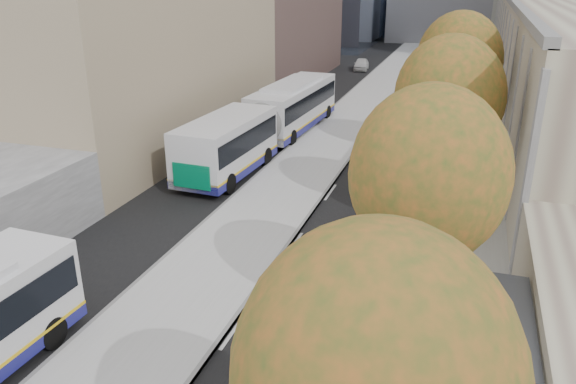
% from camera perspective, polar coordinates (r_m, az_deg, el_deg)
% --- Properties ---
extents(bus_platform, '(4.25, 150.00, 0.15)m').
position_cam_1_polar(bus_platform, '(38.52, 5.11, 6.18)').
color(bus_platform, '#A7A7A7').
rests_on(bus_platform, ground).
extents(sidewalk, '(4.75, 150.00, 0.08)m').
position_cam_1_polar(sidewalk, '(37.63, 17.08, 4.88)').
color(sidewalk, gray).
rests_on(sidewalk, ground).
extents(bus_shelter, '(1.90, 4.40, 2.53)m').
position_cam_1_polar(bus_shelter, '(14.65, 20.62, -13.28)').
color(bus_shelter, '#383A3F').
rests_on(bus_shelter, sidewalk).
extents(tree_b, '(4.00, 4.00, 6.97)m').
position_cam_1_polar(tree_b, '(8.14, 8.81, -18.32)').
color(tree_b, '#321C16').
rests_on(tree_b, sidewalk).
extents(tree_c, '(4.20, 4.20, 7.28)m').
position_cam_1_polar(tree_c, '(15.09, 14.09, 1.64)').
color(tree_c, '#321C16').
rests_on(tree_c, sidewalk).
extents(tree_d, '(4.40, 4.40, 7.60)m').
position_cam_1_polar(tree_d, '(23.72, 16.04, 9.15)').
color(tree_d, '#321C16').
rests_on(tree_d, sidewalk).
extents(tree_e, '(4.60, 4.60, 7.92)m').
position_cam_1_polar(tree_e, '(32.55, 16.97, 12.62)').
color(tree_e, '#321C16').
rests_on(tree_e, sidewalk).
extents(bus_far, '(3.73, 18.92, 3.13)m').
position_cam_1_polar(bus_far, '(34.71, -1.93, 7.33)').
color(bus_far, silver).
rests_on(bus_far, ground).
extents(distant_car, '(1.93, 3.90, 1.28)m').
position_cam_1_polar(distant_car, '(64.00, 7.45, 12.75)').
color(distant_car, silver).
rests_on(distant_car, ground).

